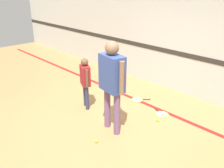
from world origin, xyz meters
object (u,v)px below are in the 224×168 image
Objects in this scene: person_instructor at (112,78)px; person_student_left at (85,78)px; racket_spare_on_floor at (162,114)px; tennis_ball_near_instructor at (96,141)px; racket_second_spare at (138,100)px; tennis_ball_stray_left at (158,120)px; tennis_ball_by_spare_racket at (162,115)px.

person_student_left is (-1.11, 0.22, -0.37)m from person_instructor.
person_student_left reaches higher than racket_spare_on_floor.
tennis_ball_near_instructor is (1.22, -0.72, -0.70)m from person_student_left.
racket_second_spare is 6.83× the size of tennis_ball_stray_left.
person_instructor is 26.84× the size of tennis_ball_stray_left.
person_instructor is 3.23× the size of racket_spare_on_floor.
tennis_ball_by_spare_racket is (1.47, 0.94, -0.70)m from person_student_left.
tennis_ball_by_spare_racket is at bearing 81.39° from person_instructor.
racket_spare_on_floor is 0.07m from tennis_ball_by_spare_racket.
tennis_ball_by_spare_racket is (0.05, -0.04, 0.02)m from racket_spare_on_floor.
racket_spare_on_floor is (1.41, 0.99, -0.72)m from person_student_left.
tennis_ball_by_spare_racket is at bearing 81.66° from tennis_ball_near_instructor.
tennis_ball_stray_left is at bearing -75.03° from racket_second_spare.
tennis_ball_near_instructor is 1.68m from tennis_ball_by_spare_racket.
tennis_ball_by_spare_racket is at bearing 161.66° from racket_spare_on_floor.
tennis_ball_by_spare_racket is at bearing 105.27° from tennis_ball_stray_left.
person_student_left reaches higher than tennis_ball_near_instructor.
tennis_ball_near_instructor is at bearing -102.38° from tennis_ball_stray_left.
person_student_left is 17.85× the size of tennis_ball_near_instructor.
racket_spare_on_floor is 0.86m from racket_second_spare.
tennis_ball_near_instructor is (0.12, -0.50, -1.06)m from person_instructor.
racket_spare_on_floor is (0.31, 1.21, -1.09)m from person_instructor.
tennis_ball_near_instructor is 1.00× the size of tennis_ball_stray_left.
tennis_ball_stray_left is (1.53, 0.70, -0.70)m from person_student_left.
racket_spare_on_floor is 0.32m from tennis_ball_stray_left.
tennis_ball_by_spare_racket and tennis_ball_stray_left have the same top height.
tennis_ball_near_instructor is (0.65, -1.88, 0.02)m from racket_second_spare.
racket_spare_on_floor is at bearing 84.35° from person_instructor.
racket_second_spare is 1.07m from tennis_ball_stray_left.
person_instructor is at bearing 14.33° from person_student_left.
racket_spare_on_floor is at bearing 112.51° from tennis_ball_stray_left.
racket_spare_on_floor is at bearing 83.64° from tennis_ball_near_instructor.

